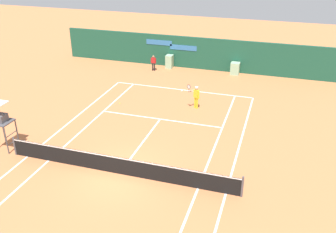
# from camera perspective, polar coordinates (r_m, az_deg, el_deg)

# --- Properties ---
(ground_plane) EXTENTS (80.00, 80.00, 0.01)m
(ground_plane) POSITION_cam_1_polar(r_m,az_deg,el_deg) (19.33, -6.73, -7.67)
(ground_plane) COLOR #C67042
(tennis_net) EXTENTS (12.10, 0.10, 1.07)m
(tennis_net) POSITION_cam_1_polar(r_m,az_deg,el_deg) (18.62, -7.53, -7.29)
(tennis_net) COLOR #4C4C51
(tennis_net) RESTS_ON ground_plane
(sponsor_back_wall) EXTENTS (25.00, 1.02, 2.76)m
(sponsor_back_wall) POSITION_cam_1_polar(r_m,az_deg,el_deg) (33.08, 4.75, 9.44)
(sponsor_back_wall) COLOR #194C38
(sponsor_back_wall) RESTS_ON ground_plane
(umpire_chair) EXTENTS (1.00, 1.00, 2.74)m
(umpire_chair) POSITION_cam_1_polar(r_m,az_deg,el_deg) (21.86, -23.95, -0.42)
(umpire_chair) COLOR #47474C
(umpire_chair) RESTS_ON ground_plane
(player_on_baseline) EXTENTS (0.81, 0.62, 1.79)m
(player_on_baseline) POSITION_cam_1_polar(r_m,az_deg,el_deg) (25.24, 4.27, 3.22)
(player_on_baseline) COLOR yellow
(player_on_baseline) RESTS_ON ground_plane
(ball_kid_left_post) EXTENTS (0.45, 0.21, 1.35)m
(ball_kid_left_post) POSITION_cam_1_polar(r_m,az_deg,el_deg) (32.65, -2.22, 8.27)
(ball_kid_left_post) COLOR black
(ball_kid_left_post) RESTS_ON ground_plane
(tennis_ball_mid_court) EXTENTS (0.07, 0.07, 0.07)m
(tennis_ball_mid_court) POSITION_cam_1_polar(r_m,az_deg,el_deg) (26.44, -7.31, 2.01)
(tennis_ball_mid_court) COLOR #CCE033
(tennis_ball_mid_court) RESTS_ON ground_plane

